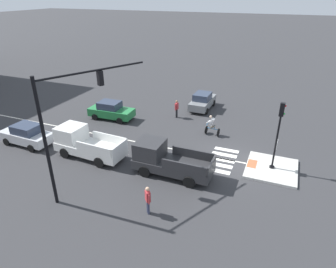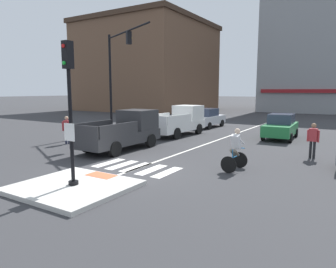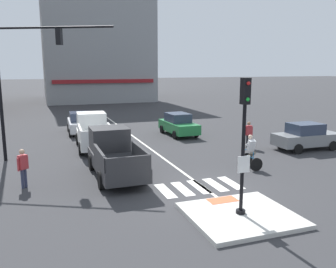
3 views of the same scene
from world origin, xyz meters
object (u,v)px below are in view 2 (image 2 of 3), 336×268
Objects in this scene: pedestrian_waiting_far_side at (313,138)px; traffic_light_mast at (116,68)px; signal_pole at (70,100)px; pickup_truck_white_westbound_far at (180,121)px; car_green_eastbound_far at (281,127)px; pickup_truck_charcoal_westbound_near at (125,131)px; car_silver_westbound_distant at (207,118)px; pedestrian_at_curb_left at (67,128)px; cyclist at (235,149)px.

traffic_light_mast is at bearing 174.55° from pedestrian_waiting_far_side.
traffic_light_mast is at bearing 124.28° from signal_pole.
traffic_light_mast is 5.90m from pickup_truck_white_westbound_far.
pickup_truck_white_westbound_far is 9.77m from pedestrian_waiting_far_side.
signal_pole is 2.71× the size of pedestrian_waiting_far_side.
car_green_eastbound_far is 0.80× the size of pickup_truck_white_westbound_far.
signal_pole is 7.27m from pickup_truck_charcoal_westbound_near.
car_silver_westbound_distant is 1.00× the size of car_green_eastbound_far.
car_green_eastbound_far is at bearing 115.28° from pedestrian_waiting_far_side.
pickup_truck_charcoal_westbound_near is (0.33, -11.42, 0.17)m from car_silver_westbound_distant.
pedestrian_at_curb_left is at bearing -171.11° from pickup_truck_charcoal_westbound_near.
pedestrian_waiting_far_side is at bearing 16.80° from pickup_truck_charcoal_westbound_near.
pickup_truck_white_westbound_far is (3.91, 2.25, -3.80)m from traffic_light_mast.
pedestrian_waiting_far_side is at bearing -42.79° from car_silver_westbound_distant.
car_silver_westbound_distant is 2.49× the size of pedestrian_at_curb_left.
signal_pole is 13.07m from pickup_truck_white_westbound_far.
car_silver_westbound_distant is 2.49× the size of pedestrian_waiting_far_side.
car_green_eastbound_far is 9.43m from cyclist.
cyclist is 1.01× the size of pedestrian_waiting_far_side.
pickup_truck_white_westbound_far is at bearing 90.66° from pickup_truck_charcoal_westbound_near.
signal_pole is 0.89× the size of pickup_truck_charcoal_westbound_near.
pedestrian_at_curb_left is at bearing -165.55° from pedestrian_waiting_far_side.
car_green_eastbound_far is 2.49× the size of pedestrian_waiting_far_side.
pedestrian_waiting_far_side is (9.12, -3.50, 0.00)m from pickup_truck_white_westbound_far.
pedestrian_waiting_far_side is (9.38, -8.69, 0.17)m from car_silver_westbound_distant.
traffic_light_mast is 5.96m from pedestrian_at_curb_left.
pickup_truck_charcoal_westbound_near is 3.06× the size of pedestrian_waiting_far_side.
pickup_truck_white_westbound_far reaches higher than cyclist.
pickup_truck_white_westbound_far is 3.11× the size of pedestrian_at_curb_left.
pickup_truck_charcoal_westbound_near is at bearing -44.94° from traffic_light_mast.
signal_pole is at bearing -125.63° from cyclist.
pedestrian_waiting_far_side is (2.58, -5.46, 0.17)m from car_green_eastbound_far.
pickup_truck_white_westbound_far is 3.11× the size of pedestrian_waiting_far_side.
pickup_truck_charcoal_westbound_near is 0.98× the size of pickup_truck_white_westbound_far.
pickup_truck_charcoal_westbound_near is 4.00m from pedestrian_at_curb_left.
cyclist is at bearing -88.73° from car_green_eastbound_far.
pickup_truck_charcoal_westbound_near and pickup_truck_white_westbound_far have the same top height.
pedestrian_waiting_far_side is at bearing -64.72° from car_green_eastbound_far.
signal_pole is 11.04m from pedestrian_waiting_far_side.
pickup_truck_charcoal_westbound_near is (3.99, -3.98, -3.80)m from traffic_light_mast.
traffic_light_mast is 1.41× the size of pickup_truck_charcoal_westbound_near.
cyclist reaches higher than pedestrian_at_curb_left.
pickup_truck_charcoal_westbound_near is 6.80m from cyclist.
car_silver_westbound_distant is 0.81× the size of pickup_truck_charcoal_westbound_near.
pedestrian_at_curb_left is (-3.62, -12.04, 0.17)m from car_silver_westbound_distant.
signal_pole is at bearing -79.25° from car_silver_westbound_distant.
cyclist is (6.68, -1.24, -0.11)m from pickup_truck_charcoal_westbound_near.
traffic_light_mast is 1.73× the size of car_green_eastbound_far.
pickup_truck_charcoal_westbound_near is at bearing -163.20° from pedestrian_waiting_far_side.
car_green_eastbound_far is at bearing 16.67° from pickup_truck_white_westbound_far.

